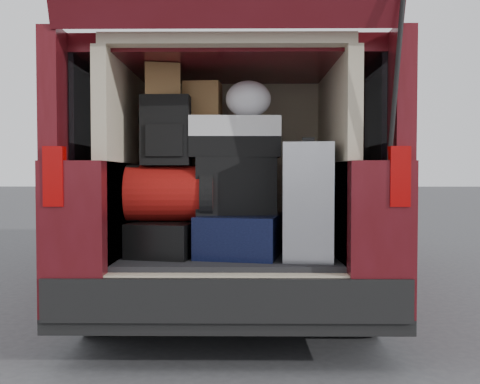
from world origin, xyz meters
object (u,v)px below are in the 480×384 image
object	(u,v)px
navy_hardshell	(241,235)
black_soft_case	(235,186)
silver_roller	(308,201)
black_hardshell	(169,238)
backpack	(166,131)
twotone_duffel	(235,138)
red_duffel	(170,193)

from	to	relation	value
navy_hardshell	black_soft_case	world-z (taller)	black_soft_case
silver_roller	black_soft_case	xyz separation A→B (m)	(-0.42, 0.15, 0.08)
black_hardshell	silver_roller	distance (m)	0.86
black_hardshell	navy_hardshell	distance (m)	0.44
backpack	twotone_duffel	bearing A→B (deg)	8.13
black_hardshell	black_soft_case	distance (m)	0.51
silver_roller	twotone_duffel	bearing A→B (deg)	167.84
backpack	black_hardshell	bearing A→B (deg)	74.79
black_hardshell	backpack	xyz separation A→B (m)	(-0.01, -0.02, 0.64)
backpack	red_duffel	bearing A→B (deg)	57.19
navy_hardshell	red_duffel	bearing A→B (deg)	-171.17
navy_hardshell	twotone_duffel	world-z (taller)	twotone_duffel
black_hardshell	twotone_duffel	bearing A→B (deg)	15.75
navy_hardshell	red_duffel	distance (m)	0.49
black_hardshell	black_soft_case	bearing A→B (deg)	15.85
black_soft_case	twotone_duffel	xyz separation A→B (m)	(-0.00, -0.00, 0.29)
black_soft_case	twotone_duffel	distance (m)	0.29
silver_roller	black_soft_case	bearing A→B (deg)	167.62
navy_hardshell	backpack	distance (m)	0.76
backpack	silver_roller	bearing A→B (deg)	-5.44
backpack	twotone_duffel	size ratio (longest dim) A/B	0.76
red_duffel	black_soft_case	world-z (taller)	black_soft_case
silver_roller	twotone_duffel	world-z (taller)	twotone_duffel
silver_roller	twotone_duffel	size ratio (longest dim) A/B	1.22
red_duffel	black_soft_case	bearing A→B (deg)	0.59
navy_hardshell	silver_roller	size ratio (longest dim) A/B	0.85
red_duffel	twotone_duffel	distance (m)	0.51
silver_roller	red_duffel	size ratio (longest dim) A/B	1.28
twotone_duffel	navy_hardshell	bearing A→B (deg)	-45.97
black_hardshell	red_duffel	size ratio (longest dim) A/B	0.98
black_soft_case	twotone_duffel	world-z (taller)	twotone_duffel
red_duffel	twotone_duffel	bearing A→B (deg)	0.49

